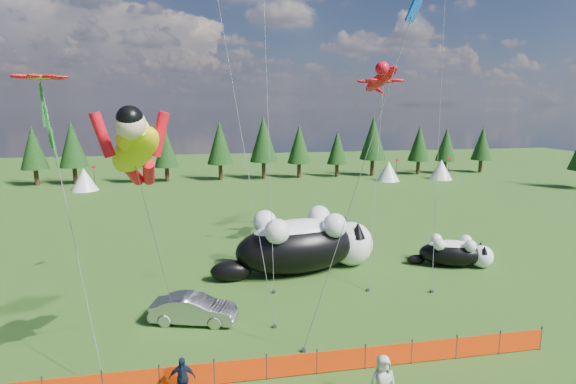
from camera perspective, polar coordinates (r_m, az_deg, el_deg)
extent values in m
plane|color=#0F3409|center=(21.57, -1.08, -18.08)|extent=(160.00, 160.00, 0.00)
cylinder|color=#262626|center=(18.93, -22.48, -21.58)|extent=(0.06, 0.06, 1.10)
cylinder|color=#262626|center=(18.61, -15.99, -21.74)|extent=(0.06, 0.06, 1.10)
cylinder|color=#262626|center=(18.50, -9.35, -21.64)|extent=(0.06, 0.06, 1.10)
cylinder|color=#262626|center=(18.61, -2.74, -21.28)|extent=(0.06, 0.06, 1.10)
cylinder|color=#262626|center=(18.93, 3.69, -20.68)|extent=(0.06, 0.06, 1.10)
cylinder|color=#262626|center=(19.46, 9.77, -19.88)|extent=(0.06, 0.06, 1.10)
cylinder|color=#262626|center=(20.17, 15.43, -18.95)|extent=(0.06, 0.06, 1.10)
cylinder|color=#262626|center=(21.04, 20.59, -17.93)|extent=(0.06, 0.06, 1.10)
cylinder|color=#262626|center=(22.06, 25.26, -16.89)|extent=(0.06, 0.06, 1.10)
cylinder|color=#262626|center=(23.21, 29.44, -15.85)|extent=(0.06, 0.06, 1.10)
cube|color=#FF3405|center=(18.77, -19.26, -21.82)|extent=(2.00, 0.04, 0.90)
cube|color=#FF3405|center=(18.56, -12.68, -21.85)|extent=(2.00, 0.04, 0.90)
cube|color=#FF3405|center=(18.56, -6.03, -21.62)|extent=(2.00, 0.04, 0.90)
cube|color=#FF3405|center=(18.77, 0.51, -21.13)|extent=(2.00, 0.04, 0.90)
cube|color=#FF3405|center=(19.20, 6.78, -20.43)|extent=(2.00, 0.04, 0.90)
cube|color=#FF3405|center=(19.81, 12.65, -19.55)|extent=(2.00, 0.04, 0.90)
cube|color=#FF3405|center=(20.61, 18.06, -18.57)|extent=(2.00, 0.04, 0.90)
cube|color=#FF3405|center=(21.56, 22.98, -17.53)|extent=(2.00, 0.04, 0.90)
cube|color=#FF3405|center=(22.65, 27.39, -16.48)|extent=(2.00, 0.04, 0.90)
ellipsoid|color=black|center=(28.64, 1.27, -7.02)|extent=(8.68, 5.19, 3.25)
ellipsoid|color=white|center=(28.40, 1.27, -5.46)|extent=(6.53, 3.77, 1.99)
sphere|color=white|center=(30.25, 7.99, -6.49)|extent=(2.89, 2.89, 2.89)
sphere|color=#FE638E|center=(30.84, 10.00, -6.21)|extent=(0.40, 0.40, 0.40)
ellipsoid|color=black|center=(27.73, -7.21, -9.90)|extent=(2.71, 1.70, 1.26)
cone|color=black|center=(29.20, 8.86, -4.80)|extent=(1.01, 1.01, 1.01)
cone|color=black|center=(30.66, 7.27, -3.99)|extent=(1.01, 1.01, 1.01)
sphere|color=white|center=(30.01, 3.96, -3.15)|extent=(1.52, 1.52, 1.52)
sphere|color=white|center=(27.96, 5.97, -4.24)|extent=(1.52, 1.52, 1.52)
sphere|color=white|center=(28.68, -2.96, -3.81)|extent=(1.52, 1.52, 1.52)
sphere|color=white|center=(26.53, -1.40, -5.03)|extent=(1.52, 1.52, 1.52)
ellipsoid|color=black|center=(31.79, 20.01, -7.37)|extent=(4.54, 3.15, 1.65)
ellipsoid|color=white|center=(31.67, 20.06, -6.66)|extent=(3.40, 2.30, 1.01)
sphere|color=white|center=(32.28, 23.38, -7.52)|extent=(1.47, 1.47, 1.47)
sphere|color=#FE638E|center=(32.45, 24.46, -7.51)|extent=(0.21, 0.21, 0.21)
ellipsoid|color=black|center=(31.56, 15.99, -8.22)|extent=(1.42, 1.02, 0.64)
cone|color=black|center=(31.70, 23.67, -6.76)|extent=(0.51, 0.51, 0.51)
cone|color=black|center=(32.51, 23.26, -6.29)|extent=(0.51, 0.51, 0.51)
sphere|color=white|center=(32.35, 21.65, -5.73)|extent=(0.77, 0.77, 0.77)
sphere|color=white|center=(31.23, 22.15, -6.35)|extent=(0.77, 0.77, 0.77)
sphere|color=white|center=(31.95, 18.27, -5.70)|extent=(0.77, 0.77, 0.77)
sphere|color=white|center=(30.82, 18.65, -6.33)|extent=(0.77, 0.77, 0.77)
imported|color=#AEADB2|center=(23.10, -11.88, -14.35)|extent=(4.41, 2.49, 1.37)
imported|color=#121B32|center=(17.89, -13.29, -22.04)|extent=(1.00, 0.57, 1.64)
imported|color=beige|center=(17.32, 11.90, -22.53)|extent=(0.97, 0.64, 1.97)
cylinder|color=#595959|center=(20.46, -16.22, -6.46)|extent=(0.03, 0.03, 9.90)
cube|color=#262626|center=(24.20, -14.24, -14.82)|extent=(0.15, 0.15, 0.16)
cylinder|color=#595959|center=(28.93, 10.98, 2.26)|extent=(0.03, 0.03, 14.55)
cube|color=#262626|center=(26.67, 10.10, -12.14)|extent=(0.15, 0.15, 0.16)
cylinder|color=#595959|center=(20.20, -25.97, -3.20)|extent=(0.03, 0.03, 13.39)
cube|color=#188821|center=(23.03, -28.49, 7.26)|extent=(0.17, 0.17, 3.84)
cylinder|color=#595959|center=(21.58, -5.48, 4.63)|extent=(0.03, 0.03, 16.45)
cube|color=#262626|center=(22.41, -1.70, -16.67)|extent=(0.15, 0.15, 0.16)
cylinder|color=#595959|center=(27.52, 18.68, 8.66)|extent=(0.03, 0.03, 19.48)
cube|color=#262626|center=(27.35, 17.78, -11.92)|extent=(0.15, 0.15, 0.16)
cylinder|color=#595959|center=(17.97, 8.36, -0.32)|extent=(0.03, 0.03, 14.23)
cube|color=#262626|center=(20.54, 2.01, -19.44)|extent=(0.15, 0.15, 0.16)
cylinder|color=#595959|center=(27.37, -2.54, 9.10)|extent=(0.03, 0.03, 20.12)
cube|color=#262626|center=(26.04, -1.79, -12.56)|extent=(0.15, 0.15, 0.16)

